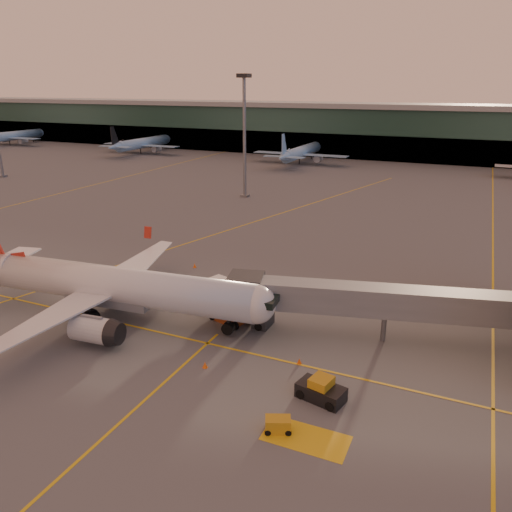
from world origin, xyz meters
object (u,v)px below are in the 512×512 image
at_px(main_airplane, 109,286).
at_px(catering_truck, 229,300).
at_px(gpu_cart, 278,425).
at_px(pushback_tug, 321,391).

height_order(main_airplane, catering_truck, main_airplane).
relative_size(catering_truck, gpu_cart, 2.72).
distance_m(main_airplane, pushback_tug, 25.27).
height_order(catering_truck, pushback_tug, catering_truck).
distance_m(gpu_cart, pushback_tug, 5.23).
xyz_separation_m(main_airplane, pushback_tug, (24.62, -4.92, -2.85)).
relative_size(main_airplane, gpu_cart, 17.23).
xyz_separation_m(main_airplane, gpu_cart, (22.99, -9.88, -3.10)).
xyz_separation_m(catering_truck, pushback_tug, (12.85, -9.41, -1.60)).
height_order(main_airplane, pushback_tug, main_airplane).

